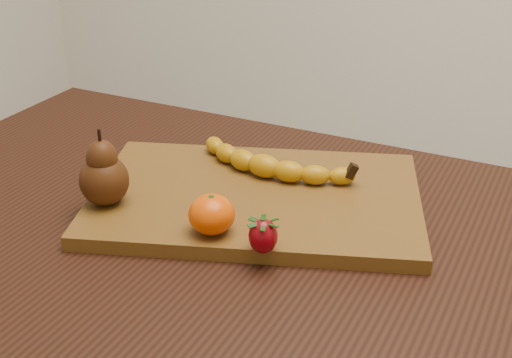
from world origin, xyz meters
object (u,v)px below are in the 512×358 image
at_px(table, 202,279).
at_px(pear, 103,167).
at_px(mandarin, 212,214).
at_px(cutting_board, 256,198).

relative_size(table, pear, 9.64).
distance_m(table, mandarin, 0.16).
height_order(cutting_board, pear, pear).
height_order(table, pear, pear).
relative_size(table, cutting_board, 2.22).
bearing_deg(mandarin, pear, 178.33).
distance_m(cutting_board, mandarin, 0.13).
relative_size(pear, mandarin, 1.77).
xyz_separation_m(table, mandarin, (0.05, -0.05, 0.14)).
bearing_deg(pear, mandarin, -1.67).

